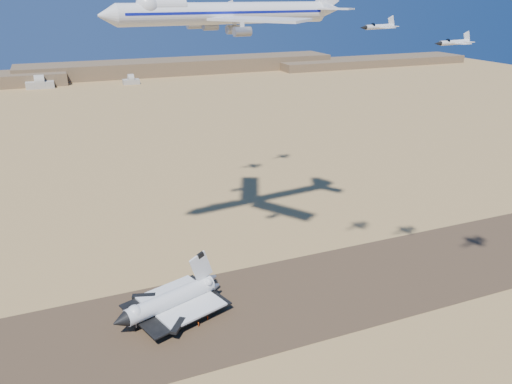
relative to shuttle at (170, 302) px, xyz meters
name	(u,v)px	position (x,y,z in m)	size (l,w,h in m)	color
ground	(236,311)	(20.93, -5.94, -5.16)	(1200.00, 1200.00, 0.00)	tan
runway	(236,311)	(20.93, -5.94, -5.13)	(600.00, 50.00, 0.06)	#4E3A27
ridgeline	(144,70)	(86.24, 521.37, 2.47)	(960.00, 90.00, 18.00)	#7D6245
hangars	(36,85)	(-43.07, 472.50, -0.33)	(200.50, 29.50, 30.00)	#ADA799
shuttle	(170,302)	(0.00, 0.00, 0.00)	(39.41, 31.73, 19.19)	silver
carrier_747	(220,13)	(29.39, 28.62, 88.43)	(88.99, 68.48, 22.12)	white
crew_a	(199,324)	(6.82, -9.72, -4.20)	(0.66, 0.43, 1.80)	#F54A0E
crew_b	(198,316)	(7.99, -5.03, -4.25)	(0.82, 0.47, 1.69)	#F54A0E
crew_c	(208,318)	(10.56, -7.34, -4.21)	(1.04, 0.53, 1.78)	#F54A0E
chase_jet_a	(379,27)	(60.66, -17.16, 85.96)	(13.80, 7.96, 3.50)	white
chase_jet_b	(454,42)	(78.95, -27.03, 81.95)	(14.17, 7.87, 3.54)	white
chase_jet_d	(220,7)	(45.86, 79.52, 89.03)	(14.87, 7.84, 3.70)	white
chase_jet_e	(264,9)	(71.73, 90.77, 87.81)	(13.97, 8.07, 3.55)	white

